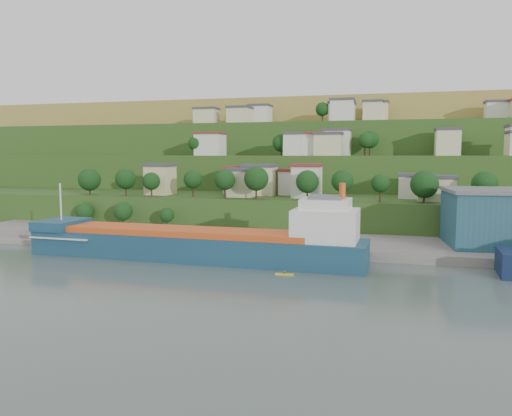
% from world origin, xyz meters
% --- Properties ---
extents(ground, '(500.00, 500.00, 0.00)m').
position_xyz_m(ground, '(0.00, 0.00, 0.00)').
color(ground, '#465550').
rests_on(ground, ground).
extents(quay, '(220.00, 26.00, 4.00)m').
position_xyz_m(quay, '(20.00, 28.00, 0.00)').
color(quay, slate).
rests_on(quay, ground).
extents(pebble_beach, '(40.00, 18.00, 2.40)m').
position_xyz_m(pebble_beach, '(-55.00, 22.00, 0.00)').
color(pebble_beach, slate).
rests_on(pebble_beach, ground).
extents(hillside, '(360.00, 210.57, 96.00)m').
position_xyz_m(hillside, '(0.02, 168.67, 0.09)').
color(hillside, '#284719').
rests_on(hillside, ground).
extents(cargo_ship_near, '(73.92, 12.95, 18.95)m').
position_xyz_m(cargo_ship_near, '(-14.00, 8.31, 3.03)').
color(cargo_ship_near, navy).
rests_on(cargo_ship_near, ground).
extents(caravan, '(6.48, 3.03, 2.95)m').
position_xyz_m(caravan, '(-48.34, 21.20, 2.68)').
color(caravan, white).
rests_on(caravan, pebble_beach).
extents(dinghy, '(3.74, 1.67, 0.73)m').
position_xyz_m(dinghy, '(-40.45, 21.12, 1.56)').
color(dinghy, silver).
rests_on(dinghy, pebble_beach).
extents(kayak_orange, '(3.56, 0.63, 0.89)m').
position_xyz_m(kayak_orange, '(-6.09, 3.68, 0.26)').
color(kayak_orange, '#D45412').
rests_on(kayak_orange, ground).
extents(kayak_yellow, '(3.52, 0.81, 0.87)m').
position_xyz_m(kayak_yellow, '(5.57, -0.59, 0.26)').
color(kayak_yellow, gold).
rests_on(kayak_yellow, ground).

